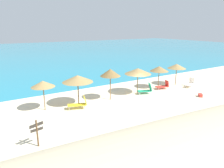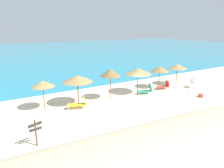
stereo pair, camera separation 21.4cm
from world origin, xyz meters
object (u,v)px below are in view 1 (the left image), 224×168
object	(u,v)px
beach_umbrella_2	(110,73)
beach_umbrella_4	(159,69)
beach_umbrella_0	(43,84)
beach_umbrella_3	(138,71)
lounge_chair_0	(146,90)
cooler_box	(200,95)
lounge_chair_2	(79,104)
beach_umbrella_5	(177,66)
lounge_chair_3	(163,86)
beach_umbrella_1	(78,79)
wooden_signpost	(37,131)
lounge_chair_1	(190,83)

from	to	relation	value
beach_umbrella_2	beach_umbrella_4	distance (m)	6.61
beach_umbrella_4	beach_umbrella_0	bearing A→B (deg)	179.31
beach_umbrella_0	beach_umbrella_3	world-z (taller)	beach_umbrella_3
lounge_chair_0	cooler_box	bearing A→B (deg)	-109.09
lounge_chair_2	beach_umbrella_3	bearing A→B (deg)	-63.58
beach_umbrella_5	lounge_chair_3	size ratio (longest dim) A/B	1.68
beach_umbrella_0	beach_umbrella_1	xyz separation A→B (m)	(2.85, -0.36, 0.15)
beach_umbrella_2	lounge_chair_0	xyz separation A→B (m)	(4.03, -0.45, -2.16)
beach_umbrella_5	beach_umbrella_3	bearing A→B (deg)	-176.98
beach_umbrella_4	cooler_box	bearing A→B (deg)	-72.00
beach_umbrella_4	lounge_chair_0	xyz separation A→B (m)	(-2.55, -0.93, -1.76)
beach_umbrella_5	wooden_signpost	size ratio (longest dim) A/B	1.53
cooler_box	beach_umbrella_3	bearing A→B (deg)	139.08
beach_umbrella_4	lounge_chair_2	distance (m)	10.23
lounge_chair_0	lounge_chair_3	world-z (taller)	lounge_chair_0
wooden_signpost	cooler_box	xyz separation A→B (m)	(15.70, 0.78, -0.83)
lounge_chair_2	wooden_signpost	size ratio (longest dim) A/B	1.03
lounge_chair_3	lounge_chair_2	bearing A→B (deg)	105.99
beach_umbrella_1	beach_umbrella_2	size ratio (longest dim) A/B	0.91
beach_umbrella_0	beach_umbrella_5	bearing A→B (deg)	-0.71
cooler_box	lounge_chair_1	bearing A→B (deg)	53.78
beach_umbrella_4	wooden_signpost	distance (m)	15.24
lounge_chair_3	wooden_signpost	distance (m)	15.26
beach_umbrella_0	beach_umbrella_4	xyz separation A→B (m)	(12.54, -0.15, -0.02)
beach_umbrella_3	beach_umbrella_0	bearing A→B (deg)	176.89
beach_umbrella_4	lounge_chair_3	bearing A→B (deg)	-64.64
beach_umbrella_0	beach_umbrella_5	world-z (taller)	beach_umbrella_5
wooden_signpost	beach_umbrella_2	bearing A→B (deg)	13.01
beach_umbrella_1	lounge_chair_0	world-z (taller)	beach_umbrella_1
beach_umbrella_1	lounge_chair_0	bearing A→B (deg)	-5.74
beach_umbrella_5	wooden_signpost	distance (m)	17.82
beach_umbrella_2	lounge_chair_3	distance (m)	7.19
lounge_chair_2	wooden_signpost	bearing A→B (deg)	153.62
beach_umbrella_0	cooler_box	size ratio (longest dim) A/B	4.80
beach_umbrella_0	lounge_chair_1	xyz separation A→B (m)	(16.11, -1.66, -1.82)
beach_umbrella_2	beach_umbrella_0	bearing A→B (deg)	174.03
beach_umbrella_1	wooden_signpost	size ratio (longest dim) A/B	1.64
beach_umbrella_1	wooden_signpost	xyz separation A→B (m)	(-4.58, -4.99, -1.40)
beach_umbrella_5	cooler_box	size ratio (longest dim) A/B	4.83
lounge_chair_3	wooden_signpost	xyz separation A→B (m)	(-14.52, -4.66, 0.61)
beach_umbrella_0	lounge_chair_1	world-z (taller)	beach_umbrella_0
beach_umbrella_4	beach_umbrella_5	bearing A→B (deg)	-0.78
lounge_chair_1	beach_umbrella_3	bearing A→B (deg)	61.80
beach_umbrella_0	wooden_signpost	distance (m)	5.76
beach_umbrella_0	lounge_chair_3	size ratio (longest dim) A/B	1.67
beach_umbrella_1	beach_umbrella_2	distance (m)	3.13
beach_umbrella_5	lounge_chair_0	world-z (taller)	beach_umbrella_5
beach_umbrella_3	beach_umbrella_5	xyz separation A→B (m)	(5.99, 0.32, -0.13)
wooden_signpost	lounge_chair_0	bearing A→B (deg)	1.47
beach_umbrella_4	wooden_signpost	world-z (taller)	beach_umbrella_4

